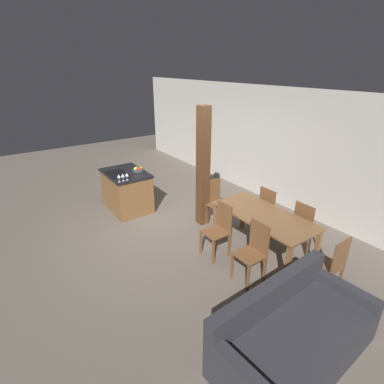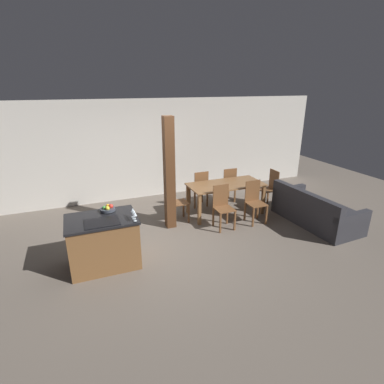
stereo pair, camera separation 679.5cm
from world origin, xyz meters
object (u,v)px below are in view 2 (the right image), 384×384
object	(u,v)px
dining_chair_head_end	(176,201)
dining_chair_foot_end	(270,188)
wine_glass_near	(135,214)
dining_chair_near_left	(223,206)
kitchen_island	(104,242)
dining_chair_near_right	(255,201)
wine_glass_far	(133,210)
timber_post	(169,174)
dining_chair_far_left	(200,188)
fruit_bowl	(108,209)
wine_glass_middle	(134,212)
dining_chair_far_right	(228,184)
couch	(315,212)
dining_table	(226,188)

from	to	relation	value
dining_chair_head_end	dining_chair_foot_end	bearing A→B (deg)	-90.00
wine_glass_near	dining_chair_near_left	distance (m)	2.36
kitchen_island	dining_chair_near_right	distance (m)	3.50
wine_glass_far	timber_post	size ratio (longest dim) A/B	0.07
wine_glass_near	dining_chair_far_left	xyz separation A→B (m)	(2.11, 2.23, -0.53)
fruit_bowl	wine_glass_middle	distance (m)	0.64
dining_chair_near_left	timber_post	xyz separation A→B (m)	(-1.08, 0.45, 0.72)
dining_chair_far_right	fruit_bowl	bearing A→B (deg)	26.24
wine_glass_middle	dining_chair_head_end	size ratio (longest dim) A/B	0.17
wine_glass_far	couch	world-z (taller)	wine_glass_far
dining_chair_far_left	wine_glass_middle	bearing A→B (deg)	45.43
dining_chair_near_left	dining_chair_foot_end	world-z (taller)	same
wine_glass_middle	couch	bearing A→B (deg)	3.12
kitchen_island	wine_glass_middle	size ratio (longest dim) A/B	7.33
dining_chair_near_left	timber_post	distance (m)	1.37
wine_glass_middle	dining_chair_far_right	size ratio (longest dim) A/B	0.17
wine_glass_middle	dining_chair_far_right	world-z (taller)	wine_glass_middle
dining_chair_far_right	dining_table	bearing A→B (deg)	57.87
fruit_bowl	wine_glass_middle	bearing A→B (deg)	-54.64
dining_chair_foot_end	timber_post	xyz separation A→B (m)	(-2.78, -0.20, 0.72)
wine_glass_far	dining_chair_foot_end	size ratio (longest dim) A/B	0.17
dining_chair_near_right	couch	xyz separation A→B (m)	(1.25, -0.60, -0.23)
kitchen_island	dining_chair_foot_end	xyz separation A→B (m)	(4.33, 1.23, 0.05)
dining_chair_foot_end	dining_chair_far_left	bearing A→B (deg)	-111.05
fruit_bowl	wine_glass_far	distance (m)	0.57
dining_chair_near_right	dining_chair_far_right	distance (m)	1.31
dining_chair_foot_end	kitchen_island	bearing A→B (deg)	-74.16
wine_glass_near	dining_chair_near_left	xyz separation A→B (m)	(2.11, 0.92, -0.53)
wine_glass_far	dining_chair_far_left	xyz separation A→B (m)	(2.11, 2.05, -0.53)
kitchen_island	wine_glass_near	xyz separation A→B (m)	(0.52, -0.35, 0.58)
dining_chair_far_left	dining_chair_head_end	distance (m)	1.10
wine_glass_far	dining_chair_near_right	xyz separation A→B (m)	(2.93, 0.74, -0.53)
fruit_bowl	dining_chair_far_left	size ratio (longest dim) A/B	0.28
dining_chair_head_end	timber_post	world-z (taller)	timber_post
wine_glass_near	dining_chair_foot_end	size ratio (longest dim) A/B	0.17
wine_glass_near	timber_post	xyz separation A→B (m)	(1.03, 1.37, 0.19)
dining_table	wine_glass_middle	bearing A→B (deg)	-149.47
fruit_bowl	dining_table	world-z (taller)	fruit_bowl
wine_glass_near	wine_glass_far	size ratio (longest dim) A/B	1.00
dining_table	timber_post	xyz separation A→B (m)	(-1.49, -0.20, 0.56)
wine_glass_near	dining_chair_far_right	xyz separation A→B (m)	(2.93, 2.23, -0.53)
dining_chair_near_left	dining_chair_far_left	xyz separation A→B (m)	(0.00, 1.31, 0.00)
dining_chair_far_right	timber_post	bearing A→B (deg)	24.24
dining_chair_near_right	dining_chair_near_left	bearing A→B (deg)	180.00
dining_chair_near_left	dining_chair_foot_end	xyz separation A→B (m)	(1.70, 0.65, 0.00)
dining_chair_far_right	timber_post	distance (m)	2.20
wine_glass_far	couch	size ratio (longest dim) A/B	0.08
fruit_bowl	timber_post	distance (m)	1.62
dining_chair_head_end	dining_chair_foot_end	world-z (taller)	same
wine_glass_near	dining_chair_near_right	size ratio (longest dim) A/B	0.17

